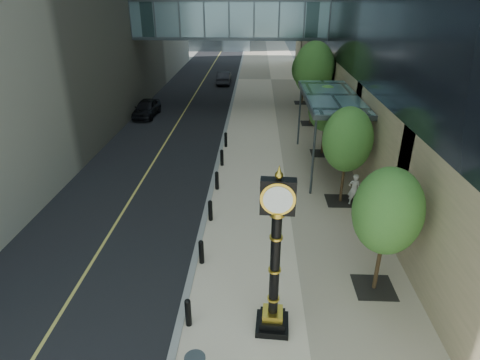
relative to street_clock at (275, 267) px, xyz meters
The scene contains 12 objects.
ground 2.59m from the street_clock, 85.64° to the right, with size 320.00×320.00×0.00m, color gray.
road 39.68m from the street_clock, 100.07° to the left, with size 8.00×180.00×0.02m, color black.
sidewalk 39.09m from the street_clock, 88.42° to the left, with size 8.00×180.00×0.06m, color beige.
curb 39.18m from the street_clock, 94.29° to the left, with size 0.25×180.00×0.07m, color gray.
skywalk 27.68m from the street_clock, 96.18° to the left, with size 17.00×4.20×5.80m.
entrance_canopy 13.60m from the street_clock, 74.71° to the left, with size 3.00×8.00×4.38m.
bollard_row 8.63m from the street_clock, 108.16° to the left, with size 0.20×16.20×0.90m.
street_trees 16.83m from the street_clock, 77.35° to the left, with size 3.05×28.25×6.28m.
street_clock is the anchor object (origin of this frame).
pedestrian 9.35m from the street_clock, 62.86° to the left, with size 0.59×0.39×1.63m, color #A5A097.
car_near 25.16m from the street_clock, 112.99° to the left, with size 1.67×4.14×1.41m, color black.
car_far 36.77m from the street_clock, 96.77° to the left, with size 1.43×4.10×1.35m, color #222227.
Camera 1 is at (-0.69, -8.42, 9.62)m, focal length 30.00 mm.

